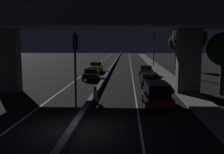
{
  "coord_description": "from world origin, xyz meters",
  "views": [
    {
      "loc": [
        2.78,
        -13.26,
        4.63
      ],
      "look_at": [
        1.13,
        15.28,
        0.83
      ],
      "focal_mm": 42.0,
      "sensor_mm": 36.0,
      "label": 1
    }
  ],
  "objects_px": {
    "street_lamp": "(152,44)",
    "car_taxi_yellow_second_oncoming": "(96,67)",
    "traffic_light_left_of_median": "(75,58)",
    "car_dark_red_lead": "(157,94)",
    "car_black_lead_oncoming": "(91,74)",
    "pedestrian_on_sidewalk": "(184,80)",
    "motorcycle_blue_filtering_near": "(95,98)",
    "car_dark_green_third": "(146,71)",
    "car_dark_blue_second": "(149,79)"
  },
  "relations": [
    {
      "from": "street_lamp",
      "to": "car_taxi_yellow_second_oncoming",
      "type": "height_order",
      "value": "street_lamp"
    },
    {
      "from": "street_lamp",
      "to": "car_taxi_yellow_second_oncoming",
      "type": "xyz_separation_m",
      "value": [
        -9.58,
        -10.81,
        -3.55
      ]
    },
    {
      "from": "traffic_light_left_of_median",
      "to": "car_dark_red_lead",
      "type": "relative_size",
      "value": 1.29
    },
    {
      "from": "street_lamp",
      "to": "car_black_lead_oncoming",
      "type": "relative_size",
      "value": 1.73
    },
    {
      "from": "street_lamp",
      "to": "pedestrian_on_sidewalk",
      "type": "distance_m",
      "value": 25.61
    },
    {
      "from": "car_dark_red_lead",
      "to": "motorcycle_blue_filtering_near",
      "type": "distance_m",
      "value": 4.5
    },
    {
      "from": "car_black_lead_oncoming",
      "to": "car_taxi_yellow_second_oncoming",
      "type": "xyz_separation_m",
      "value": [
        -0.36,
        8.21,
        0.09
      ]
    },
    {
      "from": "car_dark_red_lead",
      "to": "pedestrian_on_sidewalk",
      "type": "height_order",
      "value": "pedestrian_on_sidewalk"
    },
    {
      "from": "car_taxi_yellow_second_oncoming",
      "to": "car_black_lead_oncoming",
      "type": "bearing_deg",
      "value": -0.08
    },
    {
      "from": "car_taxi_yellow_second_oncoming",
      "to": "traffic_light_left_of_median",
      "type": "bearing_deg",
      "value": 0.97
    },
    {
      "from": "traffic_light_left_of_median",
      "to": "car_dark_green_third",
      "type": "bearing_deg",
      "value": 73.04
    },
    {
      "from": "car_dark_blue_second",
      "to": "car_taxi_yellow_second_oncoming",
      "type": "bearing_deg",
      "value": 30.31
    },
    {
      "from": "street_lamp",
      "to": "car_dark_red_lead",
      "type": "distance_m",
      "value": 32.66
    },
    {
      "from": "street_lamp",
      "to": "motorcycle_blue_filtering_near",
      "type": "height_order",
      "value": "street_lamp"
    },
    {
      "from": "car_taxi_yellow_second_oncoming",
      "to": "pedestrian_on_sidewalk",
      "type": "relative_size",
      "value": 2.44
    },
    {
      "from": "traffic_light_left_of_median",
      "to": "car_black_lead_oncoming",
      "type": "bearing_deg",
      "value": 94.12
    },
    {
      "from": "car_black_lead_oncoming",
      "to": "pedestrian_on_sidewalk",
      "type": "distance_m",
      "value": 11.89
    },
    {
      "from": "street_lamp",
      "to": "pedestrian_on_sidewalk",
      "type": "bearing_deg",
      "value": -88.15
    },
    {
      "from": "motorcycle_blue_filtering_near",
      "to": "street_lamp",
      "type": "bearing_deg",
      "value": -11.61
    },
    {
      "from": "car_taxi_yellow_second_oncoming",
      "to": "car_dark_red_lead",
      "type": "bearing_deg",
      "value": 15.42
    },
    {
      "from": "car_taxi_yellow_second_oncoming",
      "to": "pedestrian_on_sidewalk",
      "type": "distance_m",
      "value": 17.9
    },
    {
      "from": "traffic_light_left_of_median",
      "to": "pedestrian_on_sidewalk",
      "type": "bearing_deg",
      "value": 45.15
    },
    {
      "from": "motorcycle_blue_filtering_near",
      "to": "pedestrian_on_sidewalk",
      "type": "bearing_deg",
      "value": -46.86
    },
    {
      "from": "car_dark_blue_second",
      "to": "motorcycle_blue_filtering_near",
      "type": "relative_size",
      "value": 2.55
    },
    {
      "from": "car_black_lead_oncoming",
      "to": "car_taxi_yellow_second_oncoming",
      "type": "distance_m",
      "value": 8.21
    },
    {
      "from": "car_dark_blue_second",
      "to": "pedestrian_on_sidewalk",
      "type": "height_order",
      "value": "pedestrian_on_sidewalk"
    },
    {
      "from": "car_dark_red_lead",
      "to": "street_lamp",
      "type": "bearing_deg",
      "value": -7.02
    },
    {
      "from": "car_dark_blue_second",
      "to": "car_black_lead_oncoming",
      "type": "height_order",
      "value": "car_dark_blue_second"
    },
    {
      "from": "car_dark_blue_second",
      "to": "pedestrian_on_sidewalk",
      "type": "xyz_separation_m",
      "value": [
        3.19,
        -1.75,
        0.19
      ]
    },
    {
      "from": "street_lamp",
      "to": "motorcycle_blue_filtering_near",
      "type": "bearing_deg",
      "value": -102.21
    },
    {
      "from": "car_dark_blue_second",
      "to": "pedestrian_on_sidewalk",
      "type": "distance_m",
      "value": 3.65
    },
    {
      "from": "street_lamp",
      "to": "car_dark_green_third",
      "type": "xyz_separation_m",
      "value": [
        -2.14,
        -14.76,
        -3.61
      ]
    },
    {
      "from": "car_dark_green_third",
      "to": "car_black_lead_oncoming",
      "type": "relative_size",
      "value": 0.97
    },
    {
      "from": "traffic_light_left_of_median",
      "to": "car_dark_red_lead",
      "type": "xyz_separation_m",
      "value": [
        5.55,
        1.98,
        -2.69
      ]
    },
    {
      "from": "car_dark_blue_second",
      "to": "car_black_lead_oncoming",
      "type": "relative_size",
      "value": 1.16
    },
    {
      "from": "motorcycle_blue_filtering_near",
      "to": "pedestrian_on_sidewalk",
      "type": "xyz_separation_m",
      "value": [
        7.87,
        7.23,
        0.35
      ]
    },
    {
      "from": "car_dark_blue_second",
      "to": "motorcycle_blue_filtering_near",
      "type": "height_order",
      "value": "car_dark_blue_second"
    },
    {
      "from": "street_lamp",
      "to": "car_dark_green_third",
      "type": "bearing_deg",
      "value": -98.25
    },
    {
      "from": "car_black_lead_oncoming",
      "to": "motorcycle_blue_filtering_near",
      "type": "bearing_deg",
      "value": 6.83
    },
    {
      "from": "traffic_light_left_of_median",
      "to": "car_black_lead_oncoming",
      "type": "xyz_separation_m",
      "value": [
        -1.11,
        15.35,
        -2.91
      ]
    },
    {
      "from": "street_lamp",
      "to": "motorcycle_blue_filtering_near",
      "type": "relative_size",
      "value": 3.81
    },
    {
      "from": "traffic_light_left_of_median",
      "to": "car_taxi_yellow_second_oncoming",
      "type": "bearing_deg",
      "value": 93.56
    },
    {
      "from": "car_black_lead_oncoming",
      "to": "pedestrian_on_sidewalk",
      "type": "relative_size",
      "value": 2.51
    },
    {
      "from": "street_lamp",
      "to": "pedestrian_on_sidewalk",
      "type": "height_order",
      "value": "street_lamp"
    },
    {
      "from": "car_dark_red_lead",
      "to": "car_taxi_yellow_second_oncoming",
      "type": "height_order",
      "value": "car_dark_red_lead"
    },
    {
      "from": "car_dark_red_lead",
      "to": "pedestrian_on_sidewalk",
      "type": "xyz_separation_m",
      "value": [
        3.39,
        7.01,
        0.04
      ]
    },
    {
      "from": "motorcycle_blue_filtering_near",
      "to": "pedestrian_on_sidewalk",
      "type": "relative_size",
      "value": 1.14
    },
    {
      "from": "traffic_light_left_of_median",
      "to": "car_dark_blue_second",
      "type": "distance_m",
      "value": 12.5
    },
    {
      "from": "car_dark_green_third",
      "to": "motorcycle_blue_filtering_near",
      "type": "xyz_separation_m",
      "value": [
        -4.92,
        -17.84,
        -0.12
      ]
    },
    {
      "from": "traffic_light_left_of_median",
      "to": "motorcycle_blue_filtering_near",
      "type": "xyz_separation_m",
      "value": [
        1.06,
        1.76,
        -3.0
      ]
    }
  ]
}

